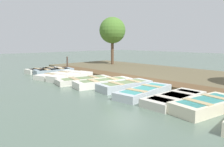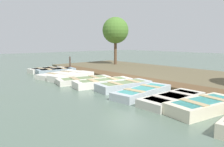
# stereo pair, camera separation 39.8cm
# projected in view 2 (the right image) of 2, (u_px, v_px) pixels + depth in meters

# --- Properties ---
(ground_plane) EXTENTS (80.00, 80.00, 0.00)m
(ground_plane) POSITION_uv_depth(u_px,v_px,m) (125.00, 83.00, 13.35)
(ground_plane) COLOR #566B5B
(shore_bank) EXTENTS (8.00, 24.00, 0.15)m
(shore_bank) POSITION_uv_depth(u_px,v_px,m) (172.00, 74.00, 16.58)
(shore_bank) COLOR brown
(shore_bank) RESTS_ON ground_plane
(dock_walkway) EXTENTS (1.50, 18.93, 0.19)m
(dock_walkway) POSITION_uv_depth(u_px,v_px,m) (138.00, 80.00, 14.07)
(dock_walkway) COLOR brown
(dock_walkway) RESTS_ON ground_plane
(rowboat_0) EXTENTS (2.94, 1.31, 0.38)m
(rowboat_0) POSITION_uv_depth(u_px,v_px,m) (46.00, 70.00, 18.28)
(rowboat_0) COLOR silver
(rowboat_0) RESTS_ON ground_plane
(rowboat_1) EXTENTS (3.08, 1.53, 0.43)m
(rowboat_1) POSITION_uv_depth(u_px,v_px,m) (56.00, 71.00, 17.28)
(rowboat_1) COLOR #8C9EA8
(rowboat_1) RESTS_ON ground_plane
(rowboat_2) EXTENTS (3.59, 1.96, 0.34)m
(rowboat_2) POSITION_uv_depth(u_px,v_px,m) (60.00, 75.00, 15.77)
(rowboat_2) COLOR silver
(rowboat_2) RESTS_ON ground_plane
(rowboat_3) EXTENTS (3.35, 1.75, 0.42)m
(rowboat_3) POSITION_uv_depth(u_px,v_px,m) (72.00, 76.00, 14.78)
(rowboat_3) COLOR silver
(rowboat_3) RESTS_ON ground_plane
(rowboat_4) EXTENTS (3.53, 1.89, 0.34)m
(rowboat_4) POSITION_uv_depth(u_px,v_px,m) (84.00, 80.00, 13.51)
(rowboat_4) COLOR beige
(rowboat_4) RESTS_ON ground_plane
(rowboat_5) EXTENTS (3.53, 1.69, 0.40)m
(rowboat_5) POSITION_uv_depth(u_px,v_px,m) (103.00, 83.00, 12.49)
(rowboat_5) COLOR silver
(rowboat_5) RESTS_ON ground_plane
(rowboat_6) EXTENTS (3.15, 1.49, 0.42)m
(rowboat_6) POSITION_uv_depth(u_px,v_px,m) (124.00, 86.00, 11.59)
(rowboat_6) COLOR #B2BCC1
(rowboat_6) RESTS_ON ground_plane
(rowboat_7) EXTENTS (3.54, 1.51, 0.37)m
(rowboat_7) POSITION_uv_depth(u_px,v_px,m) (143.00, 92.00, 10.29)
(rowboat_7) COLOR #B2BCC1
(rowboat_7) RESTS_ON ground_plane
(rowboat_8) EXTENTS (3.19, 1.25, 0.35)m
(rowboat_8) POSITION_uv_depth(u_px,v_px,m) (172.00, 99.00, 9.03)
(rowboat_8) COLOR beige
(rowboat_8) RESTS_ON ground_plane
(rowboat_9) EXTENTS (3.15, 1.65, 0.44)m
(rowboat_9) POSITION_uv_depth(u_px,v_px,m) (204.00, 106.00, 7.92)
(rowboat_9) COLOR beige
(rowboat_9) RESTS_ON ground_plane
(mooring_post_near) EXTENTS (0.14, 0.14, 1.17)m
(mooring_post_near) POSITION_uv_depth(u_px,v_px,m) (70.00, 63.00, 20.40)
(mooring_post_near) COLOR #47382D
(mooring_post_near) RESTS_ON ground_plane
(park_tree_far_left) EXTENTS (2.73, 2.73, 5.07)m
(park_tree_far_left) POSITION_uv_depth(u_px,v_px,m) (115.00, 31.00, 22.77)
(park_tree_far_left) COLOR brown
(park_tree_far_left) RESTS_ON ground_plane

